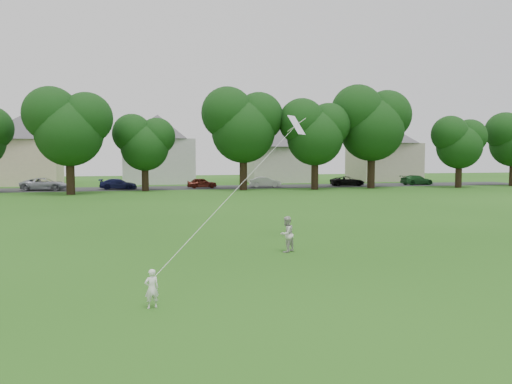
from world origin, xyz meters
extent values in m
plane|color=#205012|center=(0.00, 0.00, 0.00)|extent=(160.00, 160.00, 0.00)
cube|color=#2D2D30|center=(0.00, 42.00, 0.01)|extent=(90.00, 7.00, 0.01)
imported|color=white|center=(-2.80, -2.22, 0.45)|extent=(0.37, 0.29, 0.90)
imported|color=beige|center=(2.17, 3.45, 0.65)|extent=(0.80, 0.77, 1.30)
plane|color=white|center=(3.41, 6.12, 4.75)|extent=(1.00, 1.02, 0.79)
cylinder|color=white|center=(0.31, 1.95, 2.70)|extent=(0.01, 0.01, 11.18)
cylinder|color=black|center=(-8.72, 34.49, 1.89)|extent=(0.76, 0.76, 3.78)
cylinder|color=black|center=(-2.00, 37.72, 1.49)|extent=(0.70, 0.70, 2.99)
cylinder|color=black|center=(7.93, 36.94, 2.05)|extent=(0.79, 0.79, 4.11)
cylinder|color=black|center=(15.43, 35.96, 1.85)|extent=(0.76, 0.76, 3.69)
cylinder|color=black|center=(22.24, 36.59, 2.18)|extent=(0.81, 0.81, 4.36)
cylinder|color=black|center=(32.20, 35.13, 1.55)|extent=(0.71, 0.71, 3.10)
imported|color=#9496A2|center=(-12.00, 41.00, 0.64)|extent=(4.73, 2.48, 1.27)
imported|color=#161846|center=(-4.72, 41.00, 0.57)|extent=(4.02, 2.07, 1.11)
imported|color=#511810|center=(4.16, 41.00, 0.56)|extent=(3.28, 1.38, 1.11)
imported|color=#B7B7B7|center=(11.37, 41.00, 0.59)|extent=(3.67, 1.71, 1.16)
imported|color=black|center=(21.44, 41.00, 0.57)|extent=(4.19, 2.25, 1.12)
imported|color=#1A4F1F|center=(30.61, 41.00, 0.60)|extent=(4.16, 1.89, 1.18)
cube|color=beige|center=(-16.00, 52.00, 2.75)|extent=(8.21, 6.82, 5.51)
pyramid|color=#4E4B50|center=(-16.00, 52.00, 8.54)|extent=(11.84, 11.84, 3.03)
cube|color=silver|center=(0.00, 52.00, 2.85)|extent=(8.88, 6.64, 5.71)
pyramid|color=#4E4B50|center=(0.00, 52.00, 8.85)|extent=(12.81, 12.81, 3.14)
cube|color=beige|center=(16.00, 52.00, 2.38)|extent=(8.14, 7.03, 4.76)
pyramid|color=#4E4B50|center=(16.00, 52.00, 7.38)|extent=(11.74, 11.74, 2.62)
cube|color=#B4A995|center=(32.00, 52.00, 2.68)|extent=(8.92, 6.99, 5.36)
pyramid|color=#4E4B50|center=(32.00, 52.00, 8.31)|extent=(12.87, 12.87, 2.95)
camera|label=1|loc=(-3.16, -13.56, 3.43)|focal=35.00mm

